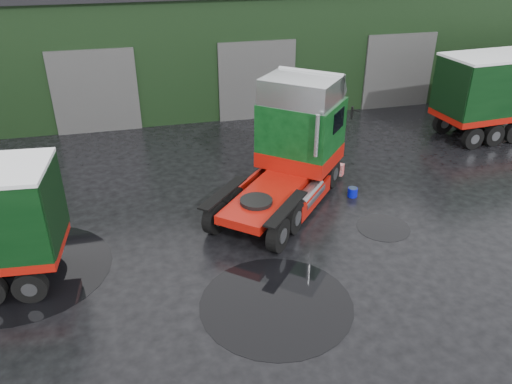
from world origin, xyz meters
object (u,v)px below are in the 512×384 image
wash_bucket (352,192)px  hero_tractor (279,151)px  tree_back_b (304,1)px  warehouse (233,36)px

wash_bucket → hero_tractor: bearing=-178.0°
hero_tractor → tree_back_b: tree_back_b is taller
hero_tractor → wash_bucket: 3.58m
warehouse → hero_tractor: bearing=-96.0°
wash_bucket → warehouse: bearing=94.9°
warehouse → hero_tractor: (-1.63, -15.50, -0.97)m
hero_tractor → wash_bucket: (2.96, 0.10, -2.01)m
hero_tractor → wash_bucket: hero_tractor is taller
warehouse → hero_tractor: size_ratio=4.60×
hero_tractor → wash_bucket: bearing=43.1°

